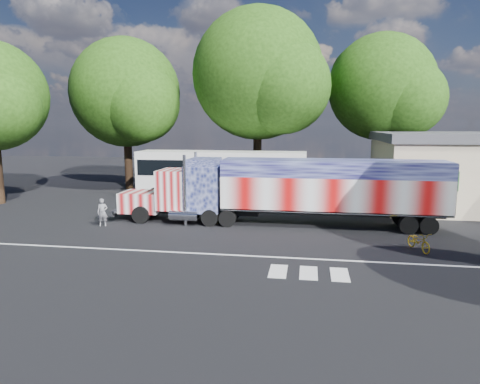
# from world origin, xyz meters

# --- Properties ---
(ground) EXTENTS (100.00, 100.00, 0.00)m
(ground) POSITION_xyz_m (0.00, 0.00, 0.00)
(ground) COLOR black
(lane_markings) EXTENTS (30.00, 2.67, 0.01)m
(lane_markings) POSITION_xyz_m (1.71, -3.77, 0.01)
(lane_markings) COLOR silver
(lane_markings) RESTS_ON ground
(semi_truck) EXTENTS (19.16, 3.03, 4.09)m
(semi_truck) POSITION_xyz_m (2.87, 3.27, 2.10)
(semi_truck) COLOR black
(semi_truck) RESTS_ON ground
(coach_bus) EXTENTS (12.84, 2.99, 3.73)m
(coach_bus) POSITION_xyz_m (-2.69, 10.73, 1.93)
(coach_bus) COLOR white
(coach_bus) RESTS_ON ground
(woman) EXTENTS (0.68, 0.56, 1.60)m
(woman) POSITION_xyz_m (-7.71, 1.28, 0.80)
(woman) COLOR slate
(woman) RESTS_ON ground
(bicycle) EXTENTS (1.14, 1.81, 0.90)m
(bicycle) POSITION_xyz_m (9.01, -0.94, 0.45)
(bicycle) COLOR gold
(bicycle) RESTS_ON ground
(tree_n_mid) EXTENTS (11.36, 10.82, 15.29)m
(tree_n_mid) POSITION_xyz_m (-0.28, 15.07, 9.82)
(tree_n_mid) COLOR black
(tree_n_mid) RESTS_ON ground
(tree_nw_a) EXTENTS (9.96, 9.48, 13.25)m
(tree_nw_a) POSITION_xyz_m (-12.00, 15.14, 8.45)
(tree_nw_a) COLOR black
(tree_nw_a) RESTS_ON ground
(tree_ne_a) EXTENTS (9.49, 9.04, 13.43)m
(tree_ne_a) POSITION_xyz_m (10.06, 17.78, 8.85)
(tree_ne_a) COLOR black
(tree_ne_a) RESTS_ON ground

